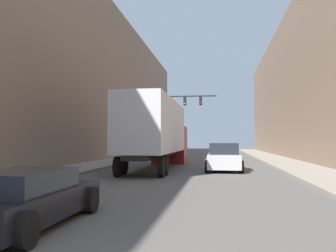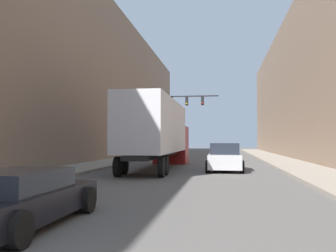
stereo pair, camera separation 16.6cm
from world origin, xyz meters
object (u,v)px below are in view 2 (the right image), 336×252
object	(u,v)px
sedan_car	(20,198)
suv_car	(225,158)
semi_truck	(159,132)
traffic_signal_gantry	(172,112)

from	to	relation	value
sedan_car	suv_car	distance (m)	15.67
semi_truck	sedan_car	size ratio (longest dim) A/B	3.11
traffic_signal_gantry	sedan_car	bearing A→B (deg)	-87.94
semi_truck	traffic_signal_gantry	size ratio (longest dim) A/B	2.05
suv_car	sedan_car	bearing A→B (deg)	-105.81
sedan_car	suv_car	xyz separation A→B (m)	(4.27, 15.08, 0.20)
sedan_car	traffic_signal_gantry	bearing A→B (deg)	92.06
semi_truck	traffic_signal_gantry	distance (m)	15.89
semi_truck	suv_car	size ratio (longest dim) A/B	2.99
semi_truck	traffic_signal_gantry	world-z (taller)	traffic_signal_gantry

